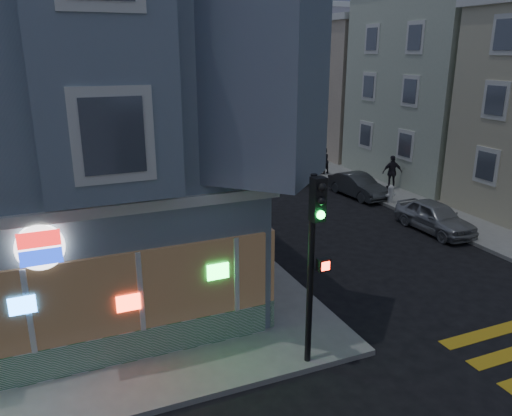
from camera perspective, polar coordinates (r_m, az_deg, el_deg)
sidewalk_ne at (r=40.89m, az=19.07°, el=6.37°), size 24.00×42.00×0.15m
row_house_b at (r=32.83m, az=23.51°, el=12.77°), size 12.00×8.60×10.50m
row_house_c at (r=39.66m, az=13.89°, el=13.18°), size 12.00×8.60×9.00m
row_house_d at (r=47.16m, az=7.29°, el=15.07°), size 12.00×8.60×10.50m
utility_pole at (r=34.84m, az=4.66°, el=13.32°), size 2.20×0.30×9.00m
street_tree_near at (r=40.39m, az=0.88°, el=12.73°), size 3.00×3.00×5.30m
street_tree_far at (r=47.80m, az=-3.09°, el=13.45°), size 3.00×3.00×5.30m
pedestrian_a at (r=30.60m, az=7.72°, el=5.36°), size 0.93×0.81×1.60m
pedestrian_b at (r=27.99m, az=15.30°, el=3.97°), size 1.15×0.74×1.82m
parked_car_a at (r=22.32m, az=19.77°, el=-0.95°), size 1.57×3.82×1.30m
parked_car_b at (r=26.61m, az=11.56°, el=2.54°), size 1.59×3.77×1.21m
parked_car_c at (r=29.94m, az=2.63°, el=4.76°), size 2.52×5.12×1.43m
parked_car_d at (r=37.28m, az=-2.76°, el=7.17°), size 2.26×4.60×1.26m
traffic_signal at (r=11.19m, az=6.76°, el=-3.76°), size 0.54×0.52×4.65m
fire_hydrant at (r=25.43m, az=15.15°, el=1.62°), size 0.51×0.30×0.89m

